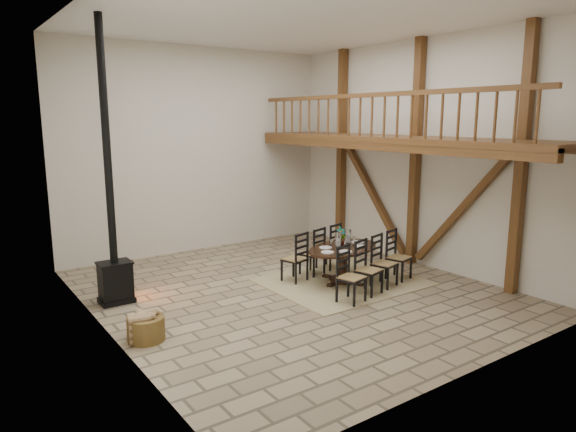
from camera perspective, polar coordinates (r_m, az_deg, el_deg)
ground at (r=10.05m, az=0.44°, el=-8.28°), size 8.00×8.00×0.00m
room_shell at (r=10.24m, az=5.96°, el=9.23°), size 7.02×8.02×5.01m
rug at (r=10.60m, az=6.07°, el=-7.26°), size 3.00×2.50×0.02m
dining_table at (r=10.44m, az=6.49°, el=-5.42°), size 2.34×2.40×1.15m
wood_stove at (r=9.63m, az=-18.88°, el=-2.61°), size 0.59×0.45×5.00m
log_basket at (r=8.16m, az=-15.50°, el=-11.85°), size 0.56×0.56×0.46m
log_stack at (r=8.07m, az=-16.13°, el=-11.95°), size 0.37×0.29×0.45m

